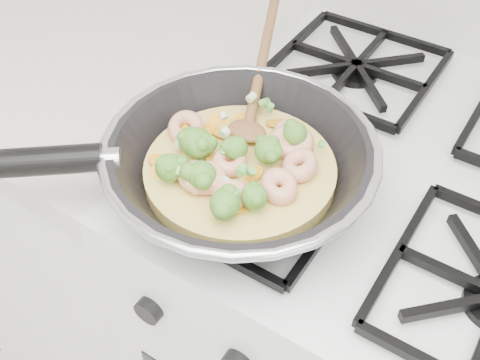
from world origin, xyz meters
The scene contains 3 objects.
stove centered at (0.00, 1.70, 0.46)m, with size 0.60×0.60×0.92m.
counter_left centered at (-0.80, 1.70, 0.45)m, with size 1.00×0.60×0.90m.
skillet centered at (-0.16, 1.53, 0.96)m, with size 0.42×0.53×0.10m.
Camera 1 is at (0.11, 1.13, 1.42)m, focal length 43.38 mm.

